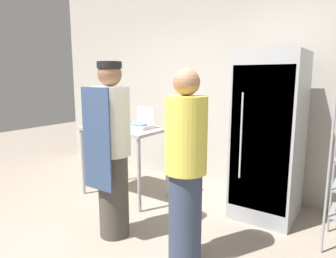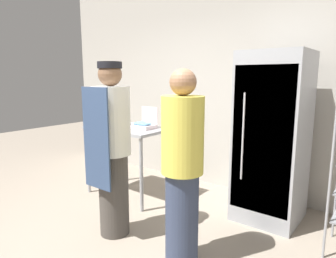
# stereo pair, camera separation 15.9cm
# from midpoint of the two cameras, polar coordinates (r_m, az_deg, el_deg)

# --- Properties ---
(back_wall) EXTENTS (6.40, 0.12, 3.09)m
(back_wall) POSITION_cam_midpoint_polar(r_m,az_deg,el_deg) (4.26, 13.19, 9.20)
(back_wall) COLOR #B7B2A8
(back_wall) RESTS_ON ground_plane
(refrigerator) EXTENTS (0.67, 0.71, 1.85)m
(refrigerator) POSITION_cam_midpoint_polar(r_m,az_deg,el_deg) (3.48, 20.45, -1.61)
(refrigerator) COLOR #9EA0A5
(refrigerator) RESTS_ON ground_plane
(prep_counter) EXTENTS (1.07, 0.65, 0.93)m
(prep_counter) POSITION_cam_midpoint_polar(r_m,az_deg,el_deg) (3.97, -6.47, -1.30)
(prep_counter) COLOR #9EA0A5
(prep_counter) RESTS_ON ground_plane
(donut_box) EXTENTS (0.27, 0.23, 0.27)m
(donut_box) POSITION_cam_midpoint_polar(r_m,az_deg,el_deg) (3.81, -3.44, 0.84)
(donut_box) COLOR silver
(donut_box) RESTS_ON prep_counter
(blender_pitcher) EXTENTS (0.12, 0.12, 0.28)m
(blender_pitcher) POSITION_cam_midpoint_polar(r_m,az_deg,el_deg) (4.10, -8.56, 2.43)
(blender_pitcher) COLOR black
(blender_pitcher) RESTS_ON prep_counter
(person_baker) EXTENTS (0.36, 0.38, 1.72)m
(person_baker) POSITION_cam_midpoint_polar(r_m,az_deg,el_deg) (2.96, -9.13, -3.59)
(person_baker) COLOR #47423D
(person_baker) RESTS_ON ground_plane
(person_customer) EXTENTS (0.35, 0.35, 1.65)m
(person_customer) POSITION_cam_midpoint_polar(r_m,az_deg,el_deg) (2.50, 4.57, -7.36)
(person_customer) COLOR #333D56
(person_customer) RESTS_ON ground_plane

